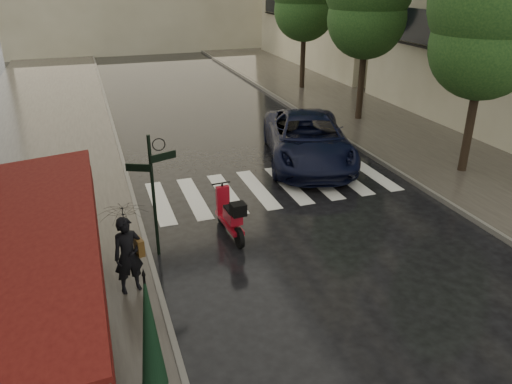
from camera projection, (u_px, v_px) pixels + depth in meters
ground at (241, 317)px, 10.19m from camera, size 120.00×120.00×0.00m
sidewalk_near at (37, 152)px, 19.19m from camera, size 6.00×60.00×0.12m
sidewalk_far at (372, 118)px, 23.56m from camera, size 5.50×60.00×0.12m
curb_near at (118, 143)px, 20.09m from camera, size 0.12×60.00×0.16m
curb_far at (318, 123)px, 22.73m from camera, size 0.12×60.00×0.16m
crosswalk at (273, 187)px, 16.25m from camera, size 7.85×3.20×0.01m
signpost at (153, 187)px, 11.68m from camera, size 1.17×0.29×3.10m
tree_near at (490, 11)px, 15.17m from camera, size 3.80×3.80×7.99m
pedestrian_with_umbrella at (124, 222)px, 10.17m from camera, size 1.25×1.26×2.49m
scooter at (230, 216)px, 13.03m from camera, size 0.53×1.93×1.27m
parked_car at (308, 139)px, 18.09m from camera, size 4.41×6.70×1.71m
parasol_front at (150, 332)px, 7.67m from camera, size 0.42×0.42×2.36m
parasol_back at (47, 279)px, 9.04m from camera, size 0.43×0.43×2.29m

